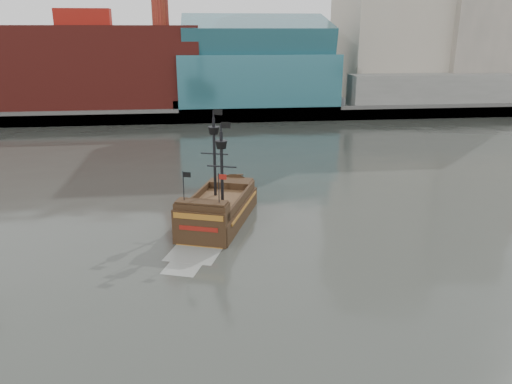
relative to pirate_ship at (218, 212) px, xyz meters
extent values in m
plane|color=#262924|center=(0.31, -12.57, -0.95)|extent=(400.00, 400.00, 0.00)
cube|color=slate|center=(0.31, 79.43, 0.05)|extent=(220.00, 60.00, 2.00)
cube|color=#4C4C49|center=(0.31, 49.93, 0.35)|extent=(220.00, 1.00, 2.60)
cube|color=maroon|center=(-21.69, 59.43, 8.55)|extent=(42.00, 18.00, 15.00)
cube|color=#28606B|center=(10.31, 57.43, 6.05)|extent=(30.00, 16.00, 10.00)
cube|color=gray|center=(58.31, 63.43, 20.05)|extent=(18.00, 18.00, 38.00)
cube|color=slate|center=(48.31, 53.43, 4.05)|extent=(40.00, 6.00, 6.00)
cube|color=#28606B|center=(10.31, 57.43, 14.05)|extent=(28.00, 14.94, 8.78)
cube|color=black|center=(0.08, 0.23, -0.41)|extent=(7.79, 11.63, 2.33)
cube|color=#432A18|center=(0.08, 0.23, 0.89)|extent=(7.01, 10.47, 0.27)
cube|color=black|center=(1.50, 4.30, 1.20)|extent=(4.31, 3.29, 0.90)
cube|color=black|center=(-1.46, -4.16, 1.56)|extent=(4.49, 2.76, 1.61)
cube|color=black|center=(-1.73, -4.94, 0.13)|extent=(4.22, 1.66, 3.59)
cube|color=#925B1C|center=(-1.77, -5.06, 1.56)|extent=(3.83, 1.40, 0.45)
cube|color=maroon|center=(-1.77, -5.06, 0.58)|extent=(2.98, 1.10, 0.36)
cylinder|color=black|center=(-0.15, 1.74, 4.52)|extent=(0.32, 0.32, 6.99)
cylinder|color=black|center=(0.31, -1.55, 4.25)|extent=(0.32, 0.32, 6.45)
cone|color=black|center=(-0.15, 1.74, 6.94)|extent=(1.26, 1.26, 0.63)
cone|color=black|center=(0.31, -1.55, 6.40)|extent=(1.26, 1.26, 0.63)
cube|color=black|center=(0.23, 1.61, 8.55)|extent=(0.77, 0.29, 0.49)
cube|color=black|center=(0.69, -1.69, 8.02)|extent=(0.77, 0.29, 0.49)
cube|color=#979D98|center=(-2.23, -6.36, -0.94)|extent=(4.66, 4.30, 0.01)
camera|label=1|loc=(-1.66, -41.19, 15.25)|focal=35.00mm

